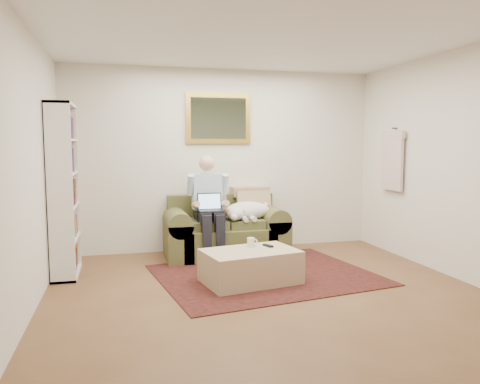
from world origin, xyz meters
name	(u,v)px	position (x,y,z in m)	size (l,w,h in m)	color
room_shell	(269,168)	(0.00, 0.35, 1.30)	(4.51, 5.00, 2.61)	brown
rug	(265,275)	(0.17, 0.98, 0.01)	(2.43, 1.94, 0.01)	black
sofa	(225,235)	(-0.08, 2.05, 0.28)	(1.64, 0.83, 0.98)	#4F512A
seated_man	(209,208)	(-0.32, 1.90, 0.69)	(0.54, 0.77, 1.38)	#8CBBD8
laptop	(210,206)	(-0.32, 1.84, 0.72)	(0.32, 0.25, 0.23)	black
sleeping_dog	(247,211)	(0.22, 1.97, 0.63)	(0.68, 0.42, 0.25)	white
ottoman	(250,267)	(-0.08, 0.73, 0.18)	(1.02, 0.65, 0.37)	#D0AD8B
coffee_mug	(251,242)	(-0.03, 0.92, 0.42)	(0.08, 0.08, 0.10)	white
tv_remote	(268,246)	(0.16, 0.86, 0.38)	(0.05, 0.15, 0.02)	black
bookshelf	(64,190)	(-2.10, 1.60, 1.00)	(0.28, 0.80, 2.00)	white
wall_mirror	(218,118)	(-0.08, 2.47, 1.90)	(0.94, 0.04, 0.72)	gold
hanging_shirt	(392,157)	(2.19, 1.60, 1.35)	(0.06, 0.52, 0.90)	beige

